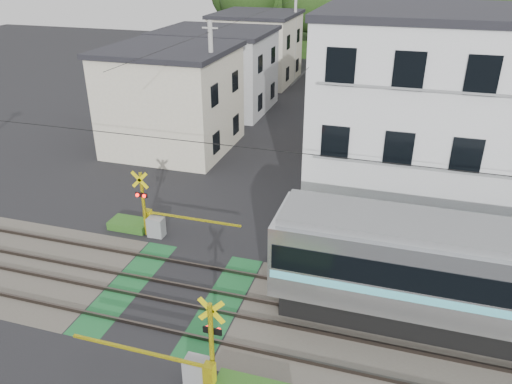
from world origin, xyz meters
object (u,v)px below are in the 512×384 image
(crossing_signal_near, at_px, (199,367))
(crossing_signal_far, at_px, (154,221))
(pedestrian, at_px, (332,80))
(apartment_block, at_px, (432,118))

(crossing_signal_near, bearing_deg, crossing_signal_far, 125.29)
(crossing_signal_near, bearing_deg, pedestrian, 93.14)
(crossing_signal_near, height_order, apartment_block, apartment_block)
(apartment_block, bearing_deg, crossing_signal_near, -114.22)
(crossing_signal_near, distance_m, apartment_block, 14.95)
(apartment_block, xyz_separation_m, pedestrian, (-7.88, 22.59, -3.88))
(crossing_signal_near, relative_size, crossing_signal_far, 1.00)
(crossing_signal_far, xyz_separation_m, pedestrian, (3.21, 28.43, 0.06))
(crossing_signal_near, height_order, crossing_signal_far, same)
(crossing_signal_far, distance_m, apartment_block, 13.14)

